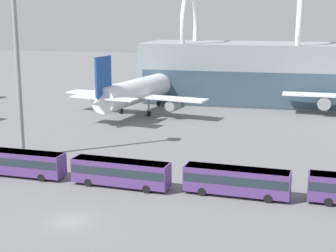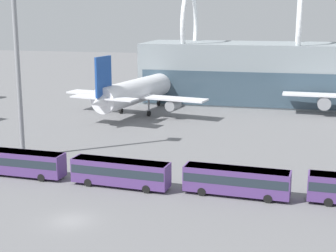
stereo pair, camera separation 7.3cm
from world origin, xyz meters
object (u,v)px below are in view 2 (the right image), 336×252
at_px(shuttle_bus_2, 120,171).
at_px(floodlight_mast, 17,51).
at_px(airliner_at_gate_far, 137,91).
at_px(shuttle_bus_1, 19,162).
at_px(shuttle_bus_3, 236,180).

bearing_deg(shuttle_bus_2, floodlight_mast, 157.53).
distance_m(airliner_at_gate_far, floodlight_mast, 37.70).
distance_m(shuttle_bus_1, floodlight_mast, 16.72).
relative_size(airliner_at_gate_far, shuttle_bus_3, 2.79).
bearing_deg(shuttle_bus_3, airliner_at_gate_far, 123.85).
height_order(shuttle_bus_1, floodlight_mast, floodlight_mast).
xyz_separation_m(shuttle_bus_3, floodlight_mast, (-32.64, 9.61, 13.64)).
distance_m(airliner_at_gate_far, shuttle_bus_1, 44.28).
bearing_deg(floodlight_mast, shuttle_bus_1, -63.52).
height_order(shuttle_bus_1, shuttle_bus_3, same).
xyz_separation_m(airliner_at_gate_far, floodlight_mast, (-7.03, -35.45, 10.72)).
height_order(shuttle_bus_2, shuttle_bus_3, same).
distance_m(shuttle_bus_3, floodlight_mast, 36.66).
xyz_separation_m(shuttle_bus_2, shuttle_bus_3, (14.17, 0.02, 0.00)).
bearing_deg(airliner_at_gate_far, shuttle_bus_2, -154.77).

